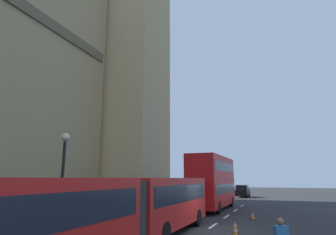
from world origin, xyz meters
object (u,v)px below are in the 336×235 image
object	(u,v)px
articulated_bus	(117,207)
double_decker_bus	(213,180)
traffic_cone_east	(253,215)
traffic_cone_middle	(235,227)
traffic_cone_west	(235,232)
sedan_lead	(243,191)
street_lamp	(62,175)

from	to	relation	value
articulated_bus	double_decker_bus	size ratio (longest dim) A/B	1.79
double_decker_bus	traffic_cone_east	size ratio (longest dim) A/B	17.54
traffic_cone_middle	traffic_cone_west	bearing A→B (deg)	-170.95
sedan_lead	traffic_cone_middle	size ratio (longest dim) A/B	7.59
traffic_cone_west	traffic_cone_east	xyz separation A→B (m)	(6.92, -0.20, 0.00)
articulated_bus	traffic_cone_east	size ratio (longest dim) A/B	31.47
sedan_lead	double_decker_bus	bearing A→B (deg)	179.06
articulated_bus	sedan_lead	bearing A→B (deg)	-0.49
traffic_cone_west	traffic_cone_east	world-z (taller)	same
double_decker_bus	sedan_lead	xyz separation A→B (m)	(19.09, -0.31, -1.80)
double_decker_bus	traffic_cone_east	xyz separation A→B (m)	(-5.40, -4.05, -2.43)
traffic_cone_west	traffic_cone_middle	distance (m)	1.68
articulated_bus	traffic_cone_middle	xyz separation A→B (m)	(6.44, -3.59, -1.46)
traffic_cone_east	street_lamp	bearing A→B (deg)	139.15
articulated_bus	traffic_cone_middle	size ratio (longest dim) A/B	31.47
double_decker_bus	traffic_cone_middle	world-z (taller)	double_decker_bus
sedan_lead	traffic_cone_middle	xyz separation A→B (m)	(-29.74, -3.28, -0.63)
double_decker_bus	articulated_bus	bearing A→B (deg)	-179.99
double_decker_bus	traffic_cone_middle	distance (m)	11.50
articulated_bus	double_decker_bus	xyz separation A→B (m)	(17.09, 0.00, 0.96)
traffic_cone_west	double_decker_bus	bearing A→B (deg)	17.40
articulated_bus	traffic_cone_east	distance (m)	12.46
double_decker_bus	traffic_cone_middle	bearing A→B (deg)	-161.36
traffic_cone_middle	street_lamp	distance (m)	9.74
traffic_cone_middle	traffic_cone_east	bearing A→B (deg)	-5.01
double_decker_bus	street_lamp	bearing A→B (deg)	163.59
double_decker_bus	traffic_cone_east	world-z (taller)	double_decker_bus
traffic_cone_west	sedan_lead	bearing A→B (deg)	6.44
articulated_bus	traffic_cone_east	world-z (taller)	articulated_bus
double_decker_bus	traffic_cone_middle	xyz separation A→B (m)	(-10.65, -3.59, -2.43)
articulated_bus	traffic_cone_middle	distance (m)	7.52
traffic_cone_east	street_lamp	distance (m)	13.37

